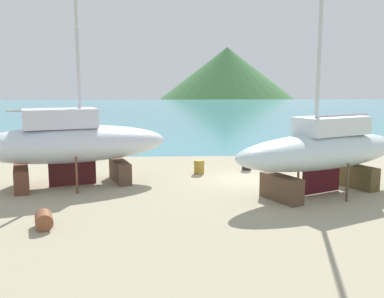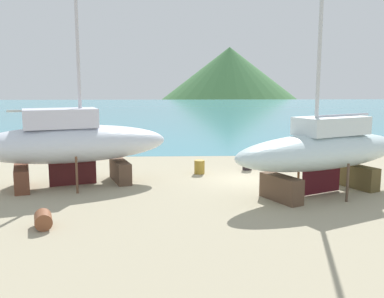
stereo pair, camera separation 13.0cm
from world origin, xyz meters
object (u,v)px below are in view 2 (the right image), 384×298
at_px(sailboat_far_slipway, 71,143).
at_px(barrel_tar_black, 247,164).
at_px(barrel_blue_faded, 199,167).
at_px(barrel_rust_near, 43,220).
at_px(sailboat_large_starboard, 323,150).

xyz_separation_m(sailboat_far_slipway, barrel_tar_black, (9.88, 3.64, -1.88)).
relative_size(barrel_blue_faded, barrel_rust_near, 0.85).
distance_m(sailboat_large_starboard, barrel_blue_faded, 7.67).
distance_m(barrel_tar_black, barrel_rust_near, 13.96).
relative_size(barrel_blue_faded, barrel_tar_black, 1.04).
xyz_separation_m(sailboat_large_starboard, barrel_blue_faded, (-5.68, 4.85, -1.75)).
distance_m(barrel_blue_faded, barrel_rust_near, 11.28).
bearing_deg(barrel_tar_black, sailboat_large_starboard, -65.67).
distance_m(sailboat_far_slipway, barrel_tar_black, 10.69).
bearing_deg(sailboat_large_starboard, barrel_rust_near, -6.18).
bearing_deg(barrel_tar_black, barrel_rust_near, -132.11).
distance_m(sailboat_large_starboard, barrel_tar_black, 6.68).
relative_size(sailboat_far_slipway, barrel_tar_black, 20.62).
xyz_separation_m(sailboat_far_slipway, barrel_blue_faded, (6.85, 2.62, -1.87)).
bearing_deg(sailboat_far_slipway, sailboat_large_starboard, -29.37).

